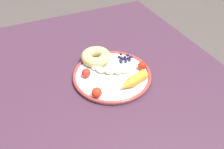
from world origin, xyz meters
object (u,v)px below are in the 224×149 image
Objects in this scene: tomato_far at (86,73)px; plate at (112,75)px; tomato_near at (142,66)px; dining_table at (102,93)px; blueberry_pile at (125,58)px; donut at (96,57)px; tomato_mid at (97,93)px; banana at (110,70)px; carrot_orange at (133,81)px.

plate is at bearing -107.91° from tomato_far.
tomato_far reaches higher than tomato_near.
dining_table is at bearing -96.10° from tomato_far.
blueberry_pile is at bearing -79.49° from tomato_far.
plate is 0.12m from tomato_near.
plate is 0.11m from donut.
tomato_mid is (-0.08, 0.09, 0.02)m from plate.
donut reaches higher than banana.
carrot_orange is at bearing -151.91° from plate.
tomato_near is (0.06, -0.07, -0.00)m from carrot_orange.
carrot_orange reaches higher than blueberry_pile.
banana is 2.40× the size of blueberry_pile.
banana is (0.01, 0.00, 0.02)m from plate.
tomato_near is (-0.03, -0.12, 0.00)m from banana.
plate is at bearing -124.74° from dining_table.
plate is 2.50× the size of donut.
banana is 4.08× the size of tomato_far.
carrot_orange is (-0.10, -0.08, 0.12)m from dining_table.
tomato_far is at bearing -1.30° from tomato_mid.
dining_table is 30.36× the size of tomato_mid.
tomato_mid reaches higher than blueberry_pile.
tomato_far is (0.03, 0.09, 0.02)m from plate.
dining_table is at bearing 74.40° from tomato_near.
tomato_far reaches higher than blueberry_pile.
banana is at bearing 25.57° from carrot_orange.
tomato_near is 0.96× the size of tomato_far.
dining_table is at bearing -29.94° from tomato_mid.
tomato_mid is (-0.18, 0.07, -0.00)m from donut.
carrot_orange is at bearing -154.43° from banana.
carrot_orange is at bearing 130.36° from tomato_near.
plate is 8.95× the size of tomato_near.
donut is 2.02× the size of blueberry_pile.
donut reaches higher than plate.
dining_table is at bearing 108.11° from blueberry_pile.
tomato_mid is at bearing 150.06° from dining_table.
carrot_orange is 0.09m from tomato_near.
blueberry_pile is (0.05, -0.08, -0.01)m from banana.
tomato_far is (0.11, -0.00, -0.00)m from tomato_mid.
tomato_near is at bearing -131.18° from donut.
dining_table is 0.15m from donut.
carrot_orange is (-0.08, -0.04, 0.02)m from plate.
carrot_orange is 0.15m from blueberry_pile.
blueberry_pile is at bearing -111.11° from donut.
dining_table is 8.90× the size of carrot_orange.
dining_table is 18.79× the size of blueberry_pile.
plate is 2.10× the size of banana.
donut is (0.18, 0.06, 0.00)m from carrot_orange.
plate is 5.04× the size of blueberry_pile.
tomato_mid is at bearing 128.67° from blueberry_pile.
donut is 0.11m from blueberry_pile.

